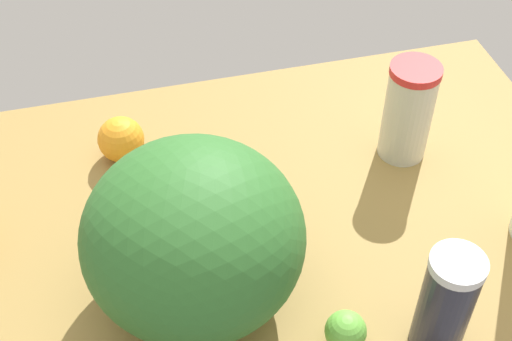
{
  "coord_description": "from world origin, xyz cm",
  "views": [
    {
      "loc": [
        19.76,
        78.72,
        93.22
      ],
      "look_at": [
        0.0,
        0.0,
        13.0
      ],
      "focal_mm": 50.0,
      "sensor_mm": 36.0,
      "label": 1
    }
  ],
  "objects_px": {
    "lime_beside_bowl": "(346,331)",
    "orange_by_jug": "(121,139)",
    "shaker_bottle": "(446,304)",
    "tumbler_cup": "(408,111)",
    "watermelon": "(193,238)"
  },
  "relations": [
    {
      "from": "tumbler_cup",
      "to": "lime_beside_bowl",
      "type": "relative_size",
      "value": 3.18
    },
    {
      "from": "tumbler_cup",
      "to": "lime_beside_bowl",
      "type": "xyz_separation_m",
      "value": [
        0.24,
        0.36,
        -0.07
      ]
    },
    {
      "from": "watermelon",
      "to": "shaker_bottle",
      "type": "distance_m",
      "value": 0.36
    },
    {
      "from": "watermelon",
      "to": "lime_beside_bowl",
      "type": "xyz_separation_m",
      "value": [
        -0.19,
        0.13,
        -0.11
      ]
    },
    {
      "from": "watermelon",
      "to": "orange_by_jug",
      "type": "height_order",
      "value": "watermelon"
    },
    {
      "from": "watermelon",
      "to": "orange_by_jug",
      "type": "distance_m",
      "value": 0.36
    },
    {
      "from": "shaker_bottle",
      "to": "tumbler_cup",
      "type": "height_order",
      "value": "tumbler_cup"
    },
    {
      "from": "watermelon",
      "to": "orange_by_jug",
      "type": "xyz_separation_m",
      "value": [
        0.08,
        -0.34,
        -0.09
      ]
    },
    {
      "from": "lime_beside_bowl",
      "to": "orange_by_jug",
      "type": "xyz_separation_m",
      "value": [
        0.26,
        -0.47,
        0.01
      ]
    },
    {
      "from": "tumbler_cup",
      "to": "orange_by_jug",
      "type": "xyz_separation_m",
      "value": [
        0.5,
        -0.11,
        -0.05
      ]
    },
    {
      "from": "watermelon",
      "to": "shaker_bottle",
      "type": "height_order",
      "value": "watermelon"
    },
    {
      "from": "shaker_bottle",
      "to": "lime_beside_bowl",
      "type": "xyz_separation_m",
      "value": [
        0.13,
        -0.03,
        -0.06
      ]
    },
    {
      "from": "watermelon",
      "to": "lime_beside_bowl",
      "type": "relative_size",
      "value": 5.25
    },
    {
      "from": "shaker_bottle",
      "to": "lime_beside_bowl",
      "type": "relative_size",
      "value": 3.1
    },
    {
      "from": "watermelon",
      "to": "lime_beside_bowl",
      "type": "height_order",
      "value": "watermelon"
    }
  ]
}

